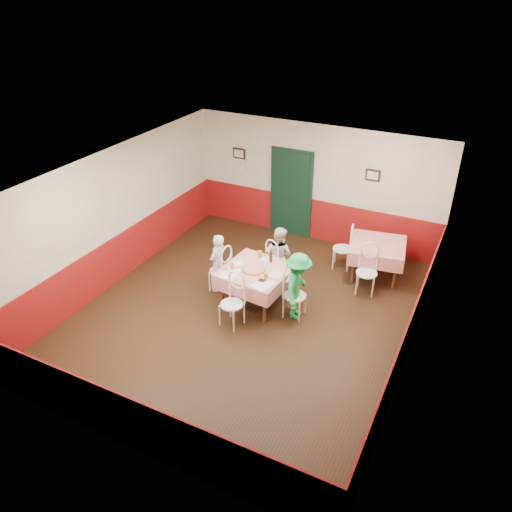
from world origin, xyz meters
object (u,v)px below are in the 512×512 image
at_px(chair_near, 232,304).
at_px(diner_far, 279,255).
at_px(second_table, 376,260).
at_px(diner_left, 218,263).
at_px(chair_far, 277,264).
at_px(chair_second_a, 342,249).
at_px(diner_right, 298,286).
at_px(wallet, 262,280).
at_px(chair_second_b, 367,273).
at_px(chair_left, 220,271).
at_px(pizza, 254,269).
at_px(main_table, 256,286).
at_px(glass_a, 232,266).
at_px(glass_c, 260,254).
at_px(chair_right, 295,296).
at_px(beer_bottle, 271,257).

bearing_deg(chair_near, diner_far, 93.78).
height_order(second_table, diner_left, diner_left).
height_order(chair_far, chair_second_a, same).
bearing_deg(chair_near, diner_right, 47.14).
bearing_deg(wallet, diner_right, 26.55).
height_order(wallet, diner_far, diner_far).
relative_size(chair_second_a, diner_far, 0.72).
bearing_deg(diner_left, chair_far, 131.47).
height_order(chair_second_b, wallet, chair_second_b).
height_order(chair_second_a, diner_left, diner_left).
bearing_deg(chair_left, pizza, 86.87).
relative_size(main_table, diner_right, 0.91).
bearing_deg(chair_left, glass_a, 62.87).
bearing_deg(main_table, chair_second_b, 35.51).
bearing_deg(wallet, chair_far, 104.77).
bearing_deg(main_table, second_table, 48.34).
height_order(chair_left, glass_c, glass_c).
xyz_separation_m(chair_right, chair_second_a, (0.23, 2.13, 0.00)).
distance_m(glass_c, wallet, 0.86).
bearing_deg(glass_c, diner_right, -26.51).
distance_m(second_table, glass_a, 3.21).
xyz_separation_m(chair_left, chair_far, (0.92, 0.78, 0.00)).
height_order(chair_far, pizza, chair_far).
xyz_separation_m(second_table, chair_second_a, (-0.75, 0.00, 0.08)).
xyz_separation_m(second_table, pizza, (-1.86, -2.09, 0.40)).
xyz_separation_m(chair_second_a, pizza, (-1.11, -2.09, 0.32)).
distance_m(chair_far, chair_second_b, 1.82).
relative_size(second_table, chair_second_b, 1.24).
bearing_deg(chair_far, chair_right, 149.37).
height_order(chair_right, pizza, chair_right).
bearing_deg(chair_right, chair_second_b, -36.33).
xyz_separation_m(chair_second_b, diner_left, (-2.73, -1.23, 0.17)).
height_order(chair_near, beer_bottle, beer_bottle).
distance_m(second_table, chair_near, 3.47).
bearing_deg(glass_c, main_table, -73.63).
xyz_separation_m(chair_left, beer_bottle, (0.98, 0.30, 0.43)).
xyz_separation_m(chair_second_a, diner_right, (-0.18, -2.13, 0.22)).
distance_m(chair_near, beer_bottle, 1.31).
bearing_deg(chair_right, chair_far, 39.35).
height_order(main_table, chair_far, chair_far).
relative_size(chair_second_a, wallet, 8.18).
distance_m(second_table, chair_second_a, 0.75).
bearing_deg(second_table, wallet, -123.13).
xyz_separation_m(beer_bottle, wallet, (0.14, -0.69, -0.11)).
bearing_deg(beer_bottle, diner_left, -164.19).
bearing_deg(beer_bottle, chair_second_b, 28.97).
bearing_deg(diner_left, chair_near, 44.74).
bearing_deg(wallet, diner_far, 104.18).
xyz_separation_m(glass_c, wallet, (0.40, -0.76, -0.06)).
xyz_separation_m(chair_second_b, diner_far, (-1.75, -0.41, 0.18)).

